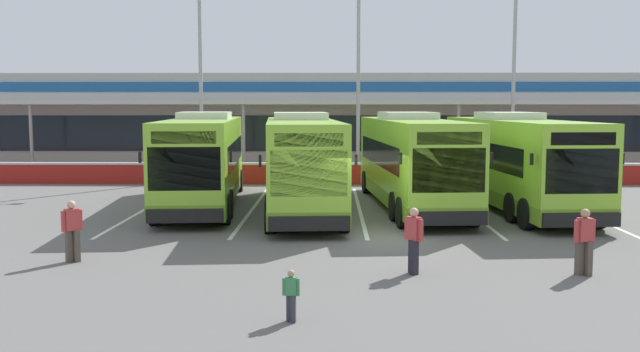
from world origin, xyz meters
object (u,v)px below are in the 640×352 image
at_px(pedestrian_near_bin, 72,229).
at_px(lamp_post_west, 200,63).
at_px(lamp_post_east, 514,63).
at_px(coach_bus_left_centre, 301,165).
at_px(coach_bus_leftmost, 203,162).
at_px(coach_bus_right_centre, 515,163).
at_px(coach_bus_centre, 411,163).
at_px(pedestrian_in_dark_coat, 414,238).
at_px(lamp_post_centre, 358,63).
at_px(pedestrian_approaching_bus, 584,240).
at_px(pedestrian_child, 291,294).

relative_size(pedestrian_near_bin, lamp_post_west, 0.15).
bearing_deg(lamp_post_east, lamp_post_west, 179.80).
bearing_deg(coach_bus_left_centre, coach_bus_leftmost, 160.98).
bearing_deg(coach_bus_right_centre, pedestrian_near_bin, -145.25).
relative_size(lamp_post_west, lamp_post_east, 1.00).
height_order(coach_bus_centre, pedestrian_in_dark_coat, coach_bus_centre).
bearing_deg(pedestrian_near_bin, coach_bus_leftmost, 81.28).
xyz_separation_m(pedestrian_in_dark_coat, lamp_post_centre, (-0.54, 21.82, 5.42)).
height_order(coach_bus_right_centre, pedestrian_approaching_bus, coach_bus_right_centre).
distance_m(coach_bus_left_centre, pedestrian_approaching_bus, 12.50).
height_order(pedestrian_in_dark_coat, pedestrian_near_bin, same).
bearing_deg(lamp_post_centre, coach_bus_right_centre, -62.23).
relative_size(pedestrian_in_dark_coat, lamp_post_east, 0.15).
relative_size(pedestrian_approaching_bus, lamp_post_east, 0.15).
distance_m(coach_bus_leftmost, coach_bus_centre, 8.36).
bearing_deg(coach_bus_centre, pedestrian_in_dark_coat, -96.07).
xyz_separation_m(coach_bus_leftmost, lamp_post_east, (14.91, 9.92, 4.50)).
xyz_separation_m(coach_bus_leftmost, pedestrian_approaching_bus, (11.25, -11.54, -0.91)).
relative_size(coach_bus_left_centre, coach_bus_centre, 1.00).
xyz_separation_m(coach_bus_left_centre, pedestrian_in_dark_coat, (3.15, -10.05, -0.91)).
bearing_deg(coach_bus_left_centre, pedestrian_in_dark_coat, -72.59).
xyz_separation_m(coach_bus_leftmost, pedestrian_child, (4.42, -15.29, -1.24)).
bearing_deg(coach_bus_centre, lamp_post_east, 57.46).
relative_size(coach_bus_centre, pedestrian_near_bin, 7.60).
distance_m(pedestrian_in_dark_coat, pedestrian_approaching_bus, 4.07).
bearing_deg(coach_bus_right_centre, pedestrian_in_dark_coat, -115.72).
height_order(pedestrian_in_dark_coat, pedestrian_approaching_bus, same).
bearing_deg(pedestrian_approaching_bus, coach_bus_right_centre, 83.99).
xyz_separation_m(coach_bus_centre, pedestrian_child, (-3.93, -14.92, -1.24)).
xyz_separation_m(pedestrian_in_dark_coat, lamp_post_east, (7.74, 21.36, 5.42)).
relative_size(coach_bus_centre, pedestrian_approaching_bus, 7.60).
relative_size(coach_bus_centre, pedestrian_in_dark_coat, 7.60).
xyz_separation_m(pedestrian_in_dark_coat, lamp_post_west, (-9.06, 21.42, 5.42)).
distance_m(pedestrian_near_bin, lamp_post_centre, 22.88).
bearing_deg(coach_bus_left_centre, coach_bus_right_centre, 5.46).
distance_m(coach_bus_left_centre, coach_bus_centre, 4.45).
bearing_deg(pedestrian_approaching_bus, pedestrian_near_bin, 174.39).
bearing_deg(lamp_post_west, coach_bus_leftmost, -79.30).
xyz_separation_m(coach_bus_right_centre, pedestrian_approaching_bus, (-1.15, -10.95, -0.91)).
height_order(coach_bus_left_centre, lamp_post_west, lamp_post_west).
relative_size(pedestrian_in_dark_coat, lamp_post_west, 0.15).
xyz_separation_m(pedestrian_child, lamp_post_west, (-6.31, 25.27, 5.75)).
distance_m(coach_bus_right_centre, lamp_post_west, 18.33).
xyz_separation_m(coach_bus_left_centre, lamp_post_east, (10.89, 11.30, 4.50)).
height_order(coach_bus_centre, coach_bus_right_centre, same).
height_order(coach_bus_left_centre, coach_bus_right_centre, same).
xyz_separation_m(pedestrian_near_bin, lamp_post_centre, (8.20, 20.66, 5.42)).
height_order(coach_bus_leftmost, coach_bus_left_centre, same).
xyz_separation_m(coach_bus_right_centre, lamp_post_east, (2.51, 10.50, 4.50)).
bearing_deg(pedestrian_approaching_bus, pedestrian_in_dark_coat, 178.59).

